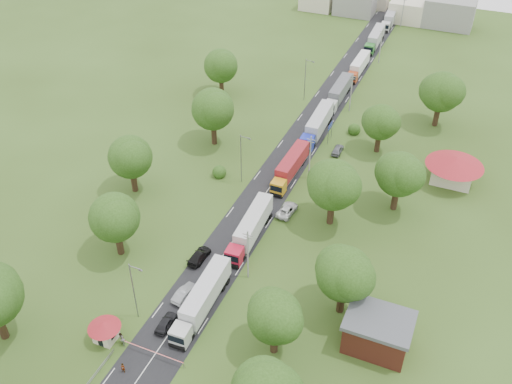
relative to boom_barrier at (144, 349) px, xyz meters
The scene contains 42 objects.
ground 25.05m from the boom_barrier, 86.89° to the left, with size 260.00×260.00×0.00m, color #304617.
road 45.03m from the boom_barrier, 88.27° to the left, with size 8.00×200.00×0.04m, color black.
boom_barrier is the anchor object (origin of this frame).
guard_booth 5.98m from the boom_barrier, behind, with size 4.40×4.40×3.45m.
info_sign 60.39m from the boom_barrier, 83.76° to the left, with size 0.12×3.10×4.10m.
pole_1 19.63m from the boom_barrier, 69.14° to the left, with size 1.60×0.24×9.00m.
pole_2 46.66m from the boom_barrier, 81.52° to the left, with size 1.60×0.24×9.00m.
pole_3 74.41m from the boom_barrier, 84.71° to the left, with size 1.60×0.24×9.00m.
pole_4 102.30m from the boom_barrier, 86.15° to the left, with size 1.60×0.24×9.00m.
pole_5 130.24m from the boom_barrier, 86.98° to the left, with size 1.60×0.24×9.00m.
lamp_0 7.91m from the boom_barrier, 128.59° to the left, with size 2.03×0.22×10.00m.
lamp_1 40.47m from the boom_barrier, 95.70° to the left, with size 2.03×0.22×10.00m.
lamp_2 75.25m from the boom_barrier, 93.05° to the left, with size 2.03×0.22×10.00m.
tree_2 17.86m from the boom_barrier, 24.96° to the left, with size 8.00×8.00×10.10m.
tree_3 28.11m from the boom_barrier, 38.79° to the left, with size 8.80×8.80×11.07m.
tree_4 38.62m from the boom_barrier, 67.81° to the left, with size 9.60×9.60×12.05m.
tree_5 49.47m from the boom_barrier, 61.59° to the left, with size 8.80×8.80×11.07m.
tree_6 62.58m from the boom_barrier, 74.79° to the left, with size 8.00×8.00×10.10m.
tree_7 79.63m from the boom_barrier, 71.37° to the left, with size 9.60×9.60×12.05m.
tree_10 21.36m from the boom_barrier, 132.02° to the left, with size 8.80×8.80×11.07m.
tree_11 37.10m from the boom_barrier, 124.41° to the left, with size 8.80×8.80×11.07m.
tree_12 52.73m from the boom_barrier, 106.28° to the left, with size 9.60×9.60×12.05m.
tree_13 73.99m from the boom_barrier, 107.90° to the left, with size 8.80×8.80×11.07m.
house_brick 30.34m from the boom_barrier, 25.42° to the left, with size 8.60×6.60×5.20m.
house_cream 63.37m from the boom_barrier, 60.31° to the left, with size 10.08×10.08×5.80m.
distant_town 135.04m from the boom_barrier, 89.13° to the left, with size 52.00×8.00×8.00m.
truck_0 10.47m from the boom_barrier, 69.64° to the left, with size 2.97×14.82×4.10m.
truck_1 26.61m from the boom_barrier, 81.92° to the left, with size 3.18×14.89×4.11m.
truck_2 45.43m from the boom_barrier, 85.62° to the left, with size 2.66×14.34×3.97m.
truck_3 61.90m from the boom_barrier, 86.87° to the left, with size 3.09×15.58×4.31m.
truck_4 77.90m from the boom_barrier, 87.64° to the left, with size 2.57×14.43×4.00m.
truck_5 93.82m from the boom_barrier, 87.79° to the left, with size 2.35×13.50×3.75m.
truck_6 112.55m from the boom_barrier, 88.36° to the left, with size 2.97×14.75×4.08m.
truck_7 130.30m from the boom_barrier, 88.46° to the left, with size 3.22×14.61×4.03m.
truck_8 145.98m from the boom_barrier, 88.60° to the left, with size 2.63×13.66×3.78m.
car_lane_front 5.02m from the boom_barrier, 85.91° to the left, with size 1.68×4.18×1.42m, color black.
car_lane_mid 10.76m from the boom_barrier, 89.44° to the left, with size 1.62×4.64×1.53m, color gray.
car_lane_rear 18.60m from the boom_barrier, 95.07° to the left, with size 2.04×5.02×1.46m, color black.
car_verge_near 35.23m from the boom_barrier, 78.78° to the left, with size 2.38×5.16×1.43m, color silver.
car_verge_far 57.14m from the boom_barrier, 80.57° to the left, with size 1.72×4.29×1.46m, color slate.
pedestrian_near 3.61m from the boom_barrier, 104.00° to the right, with size 0.57×0.37×1.56m, color gray.
pedestrian_booth 3.65m from the boom_barrier, behind, with size 0.91×0.71×1.86m, color gray.
Camera 1 is at (30.40, -62.53, 61.24)m, focal length 40.00 mm.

